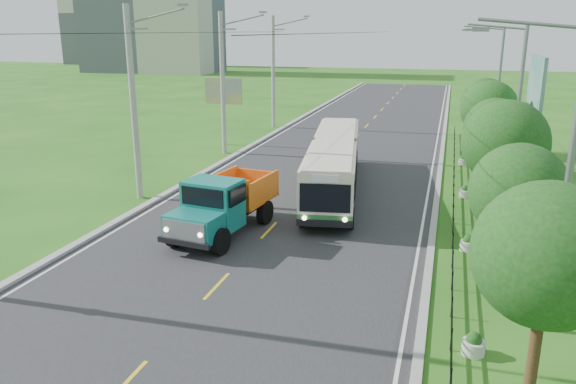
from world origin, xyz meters
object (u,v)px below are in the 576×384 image
at_px(billboard_left, 224,95).
at_px(billboard_right, 535,89).
at_px(tree_fourth, 496,133).
at_px(planter_near, 468,244).
at_px(tree_third, 506,147).
at_px(pole_mid, 223,83).
at_px(tree_second, 519,197).
at_px(planter_far, 463,160).
at_px(streetlight_near, 563,173).
at_px(tree_back, 485,103).
at_px(streetlight_far, 497,84).
at_px(dump_truck, 224,201).
at_px(pole_near, 134,103).
at_px(planter_front, 473,345).
at_px(tree_front, 548,261).
at_px(tree_fifth, 490,112).
at_px(pole_far, 274,72).
at_px(planter_mid, 465,192).
at_px(bus, 334,161).
at_px(streetlight_mid, 515,108).

height_order(billboard_left, billboard_right, billboard_right).
height_order(tree_fourth, billboard_right, billboard_right).
bearing_deg(planter_near, tree_third, 59.59).
relative_size(pole_mid, tree_second, 1.89).
bearing_deg(billboard_right, planter_far, 151.61).
relative_size(tree_third, streetlight_near, 0.66).
height_order(tree_back, streetlight_far, streetlight_far).
height_order(billboard_left, dump_truck, billboard_left).
distance_m(pole_near, tree_back, 24.98).
xyz_separation_m(tree_fourth, tree_back, (0.00, 12.00, 0.07)).
bearing_deg(planter_front, tree_third, 82.94).
distance_m(tree_third, billboard_left, 25.02).
height_order(tree_front, tree_fifth, tree_fifth).
height_order(pole_mid, tree_front, pole_mid).
relative_size(streetlight_near, billboard_left, 1.74).
relative_size(pole_far, billboard_right, 1.37).
height_order(pole_far, dump_truck, pole_far).
relative_size(pole_mid, billboard_right, 1.37).
xyz_separation_m(tree_back, planter_mid, (-1.26, -12.14, -3.37)).
distance_m(planter_near, planter_far, 16.00).
relative_size(bus, dump_truck, 2.31).
height_order(tree_second, tree_back, tree_back).
bearing_deg(pole_far, tree_back, -20.74).
xyz_separation_m(planter_front, planter_near, (0.00, 8.00, 0.00)).
bearing_deg(pole_mid, pole_near, -90.00).
relative_size(planter_front, planter_near, 1.00).
bearing_deg(tree_front, pole_far, 116.18).
xyz_separation_m(pole_near, planter_near, (16.86, -3.00, -4.81)).
relative_size(tree_back, bus, 0.36).
distance_m(tree_fourth, billboard_right, 6.59).
xyz_separation_m(pole_near, streetlight_mid, (18.90, 5.00, -0.19)).
relative_size(pole_far, tree_fifth, 1.72).
bearing_deg(billboard_left, streetlight_mid, -26.40).
distance_m(tree_front, streetlight_near, 4.11).
distance_m(tree_fifth, billboard_left, 19.74).
height_order(streetlight_mid, streetlight_far, same).
height_order(tree_third, streetlight_near, streetlight_near).
bearing_deg(planter_near, streetlight_mid, 75.68).
bearing_deg(planter_far, streetlight_mid, -75.68).
bearing_deg(tree_front, bus, 116.12).
distance_m(tree_front, planter_far, 26.12).
distance_m(tree_third, tree_back, 18.00).
bearing_deg(streetlight_mid, billboard_right, 74.56).
height_order(tree_front, streetlight_far, streetlight_far).
xyz_separation_m(tree_fourth, streetlight_far, (0.79, 13.86, 1.32)).
distance_m(pole_far, bus, 22.31).
relative_size(streetlight_mid, dump_truck, 1.37).
bearing_deg(billboard_right, planter_front, -99.55).
bearing_deg(tree_fifth, tree_front, -90.00).
height_order(tree_fourth, planter_front, tree_fourth).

